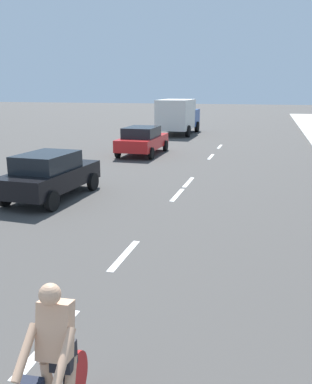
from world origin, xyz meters
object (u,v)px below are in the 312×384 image
at_px(parked_car_black, 50,174).
at_px(delivery_truck, 178,116).
at_px(cyclist, 49,375).
at_px(parked_car_red, 142,140).

relative_size(parked_car_black, delivery_truck, 0.67).
bearing_deg(cyclist, parked_car_black, -65.33).
xyz_separation_m(cyclist, parked_car_red, (-4.83, 18.85, 0.01)).
bearing_deg(delivery_truck, parked_car_red, -87.85).
height_order(parked_car_red, delivery_truck, delivery_truck).
relative_size(parked_car_red, delivery_truck, 0.72).
distance_m(cyclist, parked_car_red, 19.46).
xyz_separation_m(cyclist, delivery_truck, (-5.15, 29.73, 0.67)).
xyz_separation_m(parked_car_black, delivery_truck, (-0.11, 20.79, 0.67)).
relative_size(cyclist, parked_car_black, 0.44).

